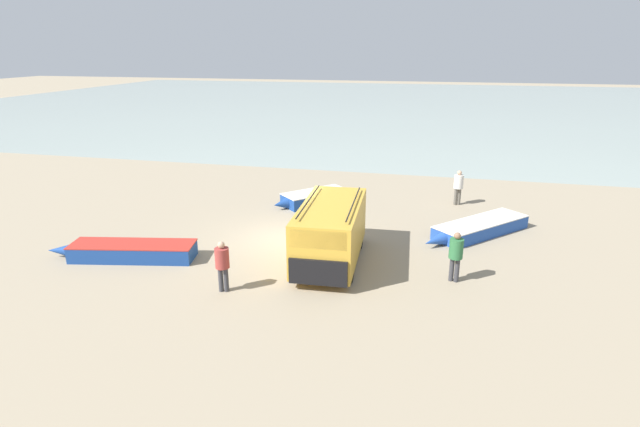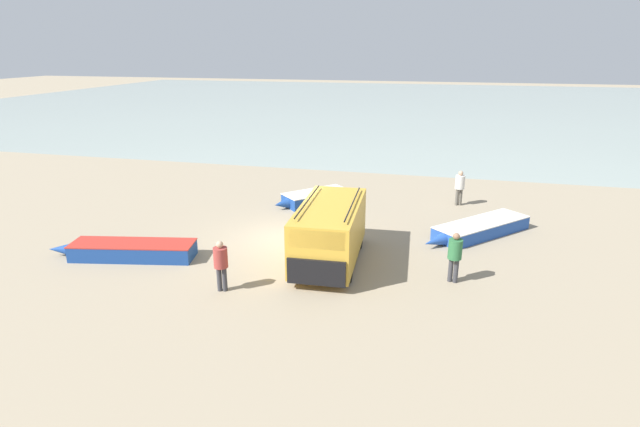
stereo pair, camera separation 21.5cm
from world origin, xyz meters
name	(u,v)px [view 2 (the right image)]	position (x,y,z in m)	size (l,w,h in m)	color
ground_plane	(285,238)	(0.00, 0.00, 0.00)	(200.00, 200.00, 0.00)	gray
sea_water	(400,104)	(0.00, 52.00, 0.00)	(120.00, 80.00, 0.01)	#99A89E
parked_van	(330,231)	(2.31, -1.90, 1.22)	(2.31, 5.09, 2.34)	gold
fishing_rowboat_0	(127,250)	(-5.13, -3.34, 0.31)	(5.61, 2.08, 0.62)	navy
fishing_rowboat_1	(479,229)	(7.78, 2.32, 0.28)	(4.50, 4.73, 0.57)	#234CA3
fishing_rowboat_2	(314,198)	(-0.05, 4.95, 0.30)	(3.50, 3.59, 0.60)	navy
fisherman_0	(455,253)	(6.71, -2.49, 1.05)	(0.46, 0.46, 1.76)	#38383D
fisherman_1	(221,261)	(-0.56, -4.95, 1.03)	(0.45, 0.45, 1.73)	#38383D
fisherman_2	(460,185)	(7.03, 6.43, 1.05)	(0.46, 0.46, 1.76)	#5B564C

